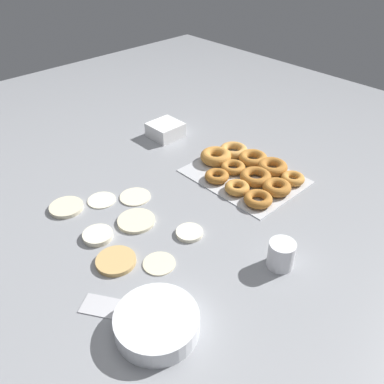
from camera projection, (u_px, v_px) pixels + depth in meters
name	position (u px, v px, depth m)	size (l,w,h in m)	color
ground_plane	(161.00, 214.00, 1.28)	(3.00, 3.00, 0.00)	gray
pancake_0	(136.00, 221.00, 1.25)	(0.12, 0.12, 0.01)	beige
pancake_1	(159.00, 263.00, 1.10)	(0.09, 0.09, 0.01)	beige
pancake_2	(66.00, 207.00, 1.30)	(0.11, 0.11, 0.01)	beige
pancake_3	(102.00, 200.00, 1.34)	(0.09, 0.09, 0.01)	silver
pancake_4	(98.00, 235.00, 1.19)	(0.09, 0.09, 0.02)	silver
pancake_5	(190.00, 232.00, 1.20)	(0.08, 0.08, 0.01)	silver
pancake_6	(116.00, 261.00, 1.11)	(0.11, 0.11, 0.01)	tan
pancake_7	(135.00, 196.00, 1.35)	(0.10, 0.10, 0.01)	beige
donut_tray	(247.00, 171.00, 1.46)	(0.39, 0.30, 0.04)	silver
batter_bowl	(157.00, 323.00, 0.92)	(0.20, 0.20, 0.05)	white
container_stack	(166.00, 130.00, 1.69)	(0.12, 0.12, 0.06)	white
paper_cup	(281.00, 255.00, 1.08)	(0.07, 0.07, 0.08)	white
spatula	(116.00, 309.00, 0.98)	(0.24, 0.18, 0.01)	brown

